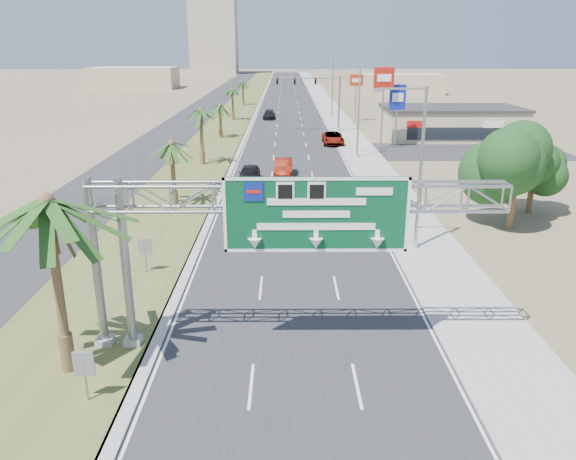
% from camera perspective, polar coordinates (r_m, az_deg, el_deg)
% --- Properties ---
extents(road, '(12.00, 300.00, 0.02)m').
position_cam_1_polar(road, '(121.88, 0.03, 12.54)').
color(road, '#28282B').
rests_on(road, ground).
extents(sidewalk_right, '(4.00, 300.00, 0.10)m').
position_cam_1_polar(sidewalk_right, '(122.22, 4.11, 12.53)').
color(sidewalk_right, '#9E9B93').
rests_on(sidewalk_right, ground).
extents(median_grass, '(7.00, 300.00, 0.12)m').
position_cam_1_polar(median_grass, '(122.22, -4.78, 12.51)').
color(median_grass, '#495927').
rests_on(median_grass, ground).
extents(opposing_road, '(8.00, 300.00, 0.02)m').
position_cam_1_polar(opposing_road, '(122.96, -8.11, 12.41)').
color(opposing_road, '#28282B').
rests_on(opposing_road, ground).
extents(sign_gantry, '(16.75, 1.24, 7.50)m').
position_cam_1_polar(sign_gantry, '(22.08, -1.22, 1.99)').
color(sign_gantry, gray).
rests_on(sign_gantry, ground).
extents(palm_near, '(5.70, 5.70, 8.35)m').
position_cam_1_polar(palm_near, '(21.71, -23.36, 2.58)').
color(palm_near, brown).
rests_on(palm_near, ground).
extents(palm_row_b, '(3.99, 3.99, 5.95)m').
position_cam_1_polar(palm_row_b, '(44.75, -11.77, 8.46)').
color(palm_row_b, brown).
rests_on(palm_row_b, ground).
extents(palm_row_c, '(3.99, 3.99, 6.75)m').
position_cam_1_polar(palm_row_c, '(60.27, -8.89, 11.81)').
color(palm_row_c, brown).
rests_on(palm_row_c, ground).
extents(palm_row_d, '(3.99, 3.99, 5.45)m').
position_cam_1_polar(palm_row_d, '(78.15, -6.93, 12.42)').
color(palm_row_d, brown).
rests_on(palm_row_d, ground).
extents(palm_row_e, '(3.99, 3.99, 6.15)m').
position_cam_1_polar(palm_row_e, '(96.92, -5.68, 13.98)').
color(palm_row_e, brown).
rests_on(palm_row_e, ground).
extents(palm_row_f, '(3.99, 3.99, 5.75)m').
position_cam_1_polar(palm_row_f, '(121.81, -4.60, 14.69)').
color(palm_row_f, brown).
rests_on(palm_row_f, ground).
extents(streetlight_near, '(3.27, 0.44, 10.00)m').
position_cam_1_polar(streetlight_near, '(35.03, 12.96, 5.37)').
color(streetlight_near, gray).
rests_on(streetlight_near, ground).
extents(streetlight_mid, '(3.27, 0.44, 10.00)m').
position_cam_1_polar(streetlight_mid, '(64.21, 6.99, 11.41)').
color(streetlight_mid, gray).
rests_on(streetlight_mid, ground).
extents(streetlight_far, '(3.27, 0.44, 10.00)m').
position_cam_1_polar(streetlight_far, '(99.87, 4.42, 13.91)').
color(streetlight_far, gray).
rests_on(streetlight_far, ground).
extents(signal_mast, '(10.28, 0.71, 8.00)m').
position_cam_1_polar(signal_mast, '(83.77, 3.82, 13.19)').
color(signal_mast, gray).
rests_on(signal_mast, ground).
extents(store_building, '(18.00, 10.00, 4.00)m').
position_cam_1_polar(store_building, '(81.18, 16.21, 10.33)').
color(store_building, tan).
rests_on(store_building, ground).
extents(oak_near, '(4.50, 4.50, 6.80)m').
position_cam_1_polar(oak_near, '(41.16, 22.26, 6.12)').
color(oak_near, brown).
rests_on(oak_near, ground).
extents(oak_far, '(3.50, 3.50, 5.60)m').
position_cam_1_polar(oak_far, '(46.08, 23.79, 6.20)').
color(oak_far, brown).
rests_on(oak_far, ground).
extents(median_signback_a, '(0.75, 0.08, 2.08)m').
position_cam_1_polar(median_signback_a, '(21.56, -20.01, -13.00)').
color(median_signback_a, gray).
rests_on(median_signback_a, ground).
extents(median_signback_b, '(0.75, 0.08, 2.08)m').
position_cam_1_polar(median_signback_b, '(32.15, -14.33, -1.93)').
color(median_signback_b, gray).
rests_on(median_signback_b, ground).
extents(tower_distant, '(20.00, 16.00, 35.00)m').
position_cam_1_polar(tower_distant, '(263.18, -7.56, 19.30)').
color(tower_distant, tan).
rests_on(tower_distant, ground).
extents(building_distant_left, '(24.00, 14.00, 6.00)m').
position_cam_1_polar(building_distant_left, '(177.14, -15.30, 14.69)').
color(building_distant_left, tan).
rests_on(building_distant_left, ground).
extents(building_distant_right, '(20.00, 12.00, 5.00)m').
position_cam_1_polar(building_distant_right, '(154.65, 11.51, 14.33)').
color(building_distant_right, tan).
rests_on(building_distant_right, ground).
extents(car_left_lane, '(2.09, 4.70, 1.57)m').
position_cam_1_polar(car_left_lane, '(52.80, -3.96, 5.71)').
color(car_left_lane, black).
rests_on(car_left_lane, ground).
extents(car_mid_lane, '(1.82, 5.02, 1.65)m').
position_cam_1_polar(car_mid_lane, '(55.37, -0.46, 6.38)').
color(car_mid_lane, '#681509').
rests_on(car_mid_lane, ground).
extents(car_right_lane, '(2.65, 5.67, 1.57)m').
position_cam_1_polar(car_right_lane, '(73.59, 4.59, 9.28)').
color(car_right_lane, gray).
rests_on(car_right_lane, ground).
extents(car_far, '(2.15, 4.99, 1.43)m').
position_cam_1_polar(car_far, '(99.26, -1.93, 11.62)').
color(car_far, black).
rests_on(car_far, ground).
extents(pole_sign_red_near, '(2.41, 0.39, 9.94)m').
position_cam_1_polar(pole_sign_red_near, '(69.93, 9.70, 14.47)').
color(pole_sign_red_near, gray).
rests_on(pole_sign_red_near, ground).
extents(pole_sign_blue, '(2.02, 0.61, 7.90)m').
position_cam_1_polar(pole_sign_blue, '(71.30, 11.05, 12.84)').
color(pole_sign_blue, gray).
rests_on(pole_sign_blue, ground).
extents(pole_sign_red_far, '(2.21, 0.41, 7.83)m').
position_cam_1_polar(pole_sign_red_far, '(96.04, 6.96, 14.53)').
color(pole_sign_red_far, gray).
rests_on(pole_sign_red_far, ground).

